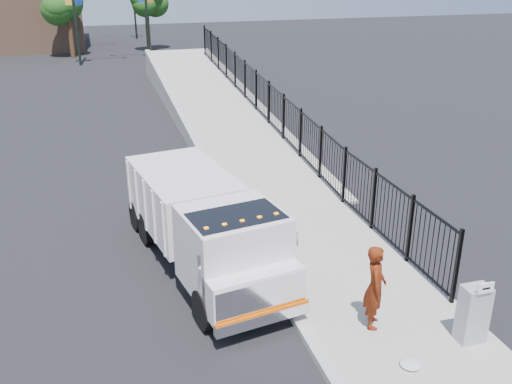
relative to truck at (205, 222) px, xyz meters
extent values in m
plane|color=black|center=(1.46, -1.26, -1.31)|extent=(120.00, 120.00, 0.00)
cube|color=#9E998E|center=(3.39, -3.26, -1.25)|extent=(3.55, 12.00, 0.12)
cube|color=#ADAAA3|center=(1.46, -3.26, -1.23)|extent=(0.30, 12.00, 0.16)
cube|color=#9E998E|center=(3.59, 14.74, -1.31)|extent=(3.95, 24.06, 3.19)
cube|color=black|center=(5.01, 10.74, -0.41)|extent=(0.10, 28.00, 1.80)
cube|color=black|center=(-0.06, 0.34, -0.82)|extent=(1.93, 6.14, 0.20)
cube|color=white|center=(0.30, -1.69, 0.08)|extent=(2.41, 2.30, 1.79)
cube|color=white|center=(0.49, -2.79, -0.37)|extent=(2.18, 0.98, 0.89)
cube|color=silver|center=(0.55, -3.11, -0.37)|extent=(2.04, 0.43, 0.76)
cube|color=silver|center=(0.56, -3.18, -0.82)|extent=(2.14, 0.53, 0.25)
cube|color=#E14F00|center=(0.56, -3.18, -0.68)|extent=(2.12, 0.41, 0.05)
cube|color=black|center=(0.34, -1.91, 0.61)|extent=(2.14, 1.48, 0.76)
cube|color=white|center=(-0.26, 1.48, 0.08)|extent=(2.76, 4.07, 1.52)
cube|color=silver|center=(-0.65, -2.76, 0.48)|extent=(0.06, 0.06, 0.31)
cube|color=silver|center=(1.55, -2.37, 0.48)|extent=(0.06, 0.06, 0.31)
cube|color=orange|center=(-0.40, -2.35, 0.99)|extent=(0.10, 0.09, 0.05)
cube|color=orange|center=(-0.01, -2.28, 0.99)|extent=(0.10, 0.09, 0.05)
cube|color=orange|center=(0.39, -2.22, 0.99)|extent=(0.10, 0.09, 0.05)
cube|color=orange|center=(0.79, -2.15, 0.99)|extent=(0.10, 0.09, 0.05)
cube|color=orange|center=(1.18, -2.08, 0.99)|extent=(0.10, 0.09, 0.05)
cylinder|color=black|center=(-0.52, -2.47, -0.86)|extent=(0.44, 0.93, 0.89)
cylinder|color=black|center=(1.33, -2.14, -0.86)|extent=(0.44, 0.93, 0.89)
cylinder|color=black|center=(-1.28, 1.85, -0.86)|extent=(0.44, 0.93, 0.89)
cylinder|color=black|center=(0.57, 2.17, -0.86)|extent=(0.44, 0.93, 0.89)
cylinder|color=black|center=(-1.45, 2.81, -0.86)|extent=(0.44, 0.93, 0.89)
cylinder|color=black|center=(0.40, 3.14, -0.86)|extent=(0.44, 0.93, 0.89)
imported|color=#5B1C09|center=(2.89, -3.52, -0.25)|extent=(0.69, 0.80, 1.86)
cube|color=gray|center=(4.56, -4.55, -0.56)|extent=(0.55, 0.40, 1.25)
cube|color=white|center=(4.56, -4.77, 0.17)|extent=(0.35, 0.04, 0.22)
ellipsoid|color=silver|center=(2.98, -4.95, -1.13)|extent=(0.41, 0.41, 0.10)
cylinder|color=black|center=(-2.96, 31.79, 2.69)|extent=(0.18, 0.18, 8.00)
cylinder|color=black|center=(2.25, 33.11, 2.69)|extent=(0.18, 0.18, 8.00)
cylinder|color=black|center=(-3.30, 39.96, 2.69)|extent=(0.18, 0.18, 8.00)
cylinder|color=#382314|center=(-3.51, 35.43, 0.29)|extent=(0.36, 0.36, 3.20)
sphere|color=#194714|center=(-3.51, 35.43, 2.69)|extent=(2.71, 2.71, 2.71)
cylinder|color=#382314|center=(2.70, 37.54, 0.29)|extent=(0.36, 0.36, 3.20)
sphere|color=#194714|center=(2.70, 37.54, 2.69)|extent=(2.09, 2.09, 2.09)
cylinder|color=#382314|center=(-3.80, 47.87, 0.29)|extent=(0.36, 0.36, 3.20)
cube|color=#8C664C|center=(-7.54, 42.74, 2.69)|extent=(10.00, 10.00, 8.00)
camera|label=1|loc=(-2.32, -12.61, 6.08)|focal=40.00mm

